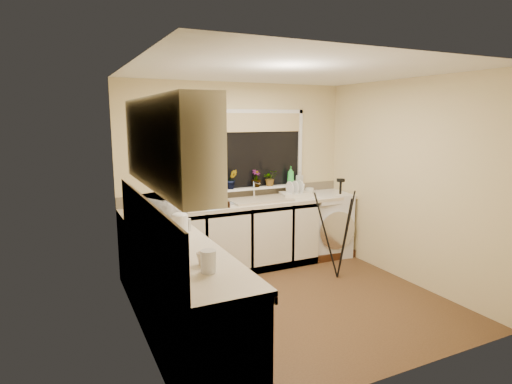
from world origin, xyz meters
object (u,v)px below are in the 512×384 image
at_px(plant_d, 270,178).
at_px(soap_bottle_green, 291,175).
at_px(glass_jug, 208,261).
at_px(plant_a, 217,182).
at_px(cup_left, 203,259).
at_px(washing_machine, 323,224).
at_px(steel_jar, 177,237).
at_px(microwave, 161,208).
at_px(plant_c, 256,178).
at_px(dish_rack, 296,195).
at_px(laptop, 218,200).
at_px(kettle, 180,226).
at_px(tripod, 339,229).
at_px(plant_b, 232,179).
at_px(cup_back, 309,191).

xyz_separation_m(plant_d, soap_bottle_green, (0.32, -0.02, 0.02)).
bearing_deg(soap_bottle_green, glass_jug, -130.96).
distance_m(plant_a, cup_left, 2.44).
height_order(washing_machine, steel_jar, steel_jar).
relative_size(microwave, plant_c, 2.09).
relative_size(washing_machine, steel_jar, 7.99).
relative_size(washing_machine, plant_c, 3.91).
bearing_deg(dish_rack, steel_jar, -133.09).
distance_m(laptop, kettle, 1.48).
relative_size(tripod, soap_bottle_green, 4.85).
distance_m(kettle, plant_a, 1.68).
bearing_deg(plant_a, washing_machine, -6.37).
height_order(kettle, cup_left, kettle).
bearing_deg(soap_bottle_green, washing_machine, -19.76).
bearing_deg(microwave, laptop, -81.18).
relative_size(tripod, plant_d, 5.75).
distance_m(laptop, dish_rack, 1.16).
xyz_separation_m(laptop, plant_c, (0.64, 0.20, 0.21)).
height_order(glass_jug, microwave, microwave).
relative_size(tripod, cup_left, 12.40).
distance_m(steel_jar, plant_d, 2.42).
bearing_deg(laptop, glass_jug, -135.18).
distance_m(glass_jug, plant_b, 2.68).
xyz_separation_m(microwave, cup_left, (-0.04, -1.51, -0.09)).
xyz_separation_m(steel_jar, plant_a, (0.98, 1.63, 0.20)).
bearing_deg(cup_left, dish_rack, 44.87).
bearing_deg(plant_c, kettle, -135.92).
bearing_deg(cup_left, cup_back, 42.37).
relative_size(washing_machine, cup_back, 7.12).
distance_m(dish_rack, soap_bottle_green, 0.31).
relative_size(glass_jug, microwave, 0.33).
bearing_deg(plant_a, steel_jar, -121.05).
bearing_deg(glass_jug, microwave, 87.91).
xyz_separation_m(steel_jar, microwave, (0.07, 0.90, 0.08)).
bearing_deg(laptop, plant_a, 48.63).
bearing_deg(dish_rack, soap_bottle_green, 96.81).
relative_size(washing_machine, microwave, 1.88).
xyz_separation_m(kettle, cup_left, (-0.06, -0.82, -0.05)).
relative_size(microwave, cup_left, 4.82).
relative_size(dish_rack, tripod, 0.33).
xyz_separation_m(laptop, cup_back, (1.42, 0.06, -0.01)).
bearing_deg(plant_c, washing_machine, -10.86).
bearing_deg(plant_b, plant_a, 178.33).
distance_m(kettle, soap_bottle_green, 2.46).
bearing_deg(kettle, dish_rack, 31.36).
xyz_separation_m(glass_jug, cup_left, (0.02, 0.17, -0.03)).
height_order(laptop, plant_a, plant_a).
height_order(soap_bottle_green, cup_back, soap_bottle_green).
xyz_separation_m(kettle, plant_b, (1.10, 1.40, 0.18)).
xyz_separation_m(tripod, plant_a, (-1.22, 1.03, 0.53)).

